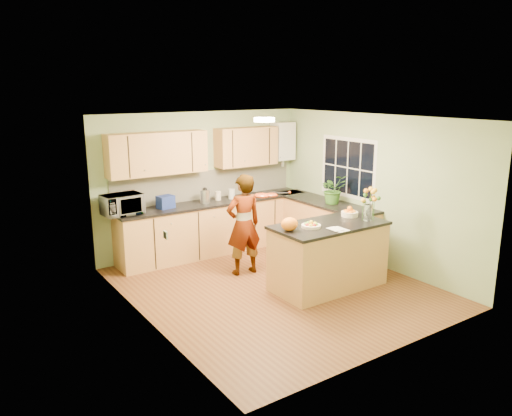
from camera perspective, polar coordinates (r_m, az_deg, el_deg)
floor at (r=7.57m, az=2.20°, el=-9.01°), size 4.50×4.50×0.00m
ceiling at (r=6.99m, az=2.39°, el=10.25°), size 4.00×4.50×0.02m
wall_back at (r=9.05m, az=-6.21°, el=2.97°), size 4.00×0.02×2.50m
wall_front at (r=5.60m, az=16.14°, el=-4.20°), size 4.00×0.02×2.50m
wall_left at (r=6.24m, az=-12.67°, el=-2.17°), size 0.02×4.50×2.50m
wall_right at (r=8.49m, az=13.22°, el=1.99°), size 0.02×4.50×2.50m
back_counter at (r=9.01m, az=-4.62°, el=-2.12°), size 3.64×0.62×0.94m
right_counter at (r=9.06m, az=7.72°, el=-2.12°), size 0.62×2.24×0.94m
splashback at (r=9.09m, az=-5.60°, el=2.72°), size 3.60×0.02×0.52m
upper_cabinets at (r=8.72m, az=-6.81°, el=6.56°), size 3.20×0.34×0.70m
boiler at (r=9.73m, az=3.08°, el=7.63°), size 0.40×0.30×0.86m
window_right at (r=8.85m, az=10.44°, el=4.56°), size 0.01×1.30×1.05m
light_switch at (r=5.69m, az=-10.30°, el=-3.04°), size 0.02×0.09×0.09m
ceiling_lamp at (r=7.24m, az=0.95°, el=10.07°), size 0.30×0.30×0.07m
peninsula_island at (r=7.48m, az=8.27°, el=-5.40°), size 1.70×0.87×0.98m
fruit_dish at (r=7.10m, az=6.32°, el=-1.92°), size 0.28×0.28×0.10m
orange_bowl at (r=7.80m, az=10.65°, el=-0.49°), size 0.26×0.26×0.15m
flower_vase at (r=7.54m, az=12.78°, el=1.20°), size 0.29×0.29×0.53m
orange_bag at (r=6.91m, az=3.85°, el=-1.85°), size 0.29×0.27×0.19m
papers at (r=7.06m, az=9.44°, el=-2.41°), size 0.19×0.26×0.01m
violinist at (r=7.85m, az=-1.43°, el=-1.92°), size 0.62×0.44×1.61m
violin at (r=7.67m, az=0.69°, el=1.43°), size 0.62×0.54×0.15m
microwave at (r=8.16m, az=-15.05°, el=0.38°), size 0.63×0.46×0.33m
blue_box at (r=8.46m, az=-10.30°, el=0.69°), size 0.30×0.24×0.21m
kettle at (r=8.74m, az=-5.85°, el=1.41°), size 0.17×0.17×0.32m
jar_cream at (r=8.96m, az=-4.36°, el=1.41°), size 0.13×0.13×0.16m
jar_white at (r=9.05m, az=-2.81°, el=1.63°), size 0.15×0.15×0.18m
potted_plant at (r=8.73m, az=8.82°, el=2.15°), size 0.54×0.50×0.51m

